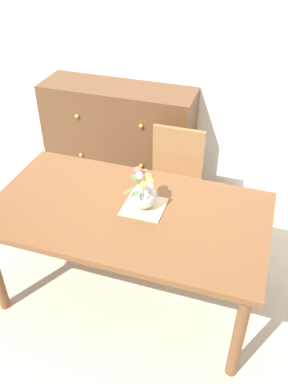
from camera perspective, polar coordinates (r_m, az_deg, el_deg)
ground_plane at (r=3.14m, az=-1.92°, el=-13.51°), size 12.00×12.00×0.00m
back_wall at (r=3.71m, az=6.55°, el=20.43°), size 7.00×0.10×2.80m
dining_table at (r=2.66m, az=-2.21°, el=-3.98°), size 1.76×0.96×0.77m
chair_far at (r=3.36m, az=4.13°, el=2.21°), size 0.42×0.42×0.90m
dresser at (r=3.96m, az=-3.46°, el=7.58°), size 1.40×0.47×1.00m
placemat at (r=2.62m, az=-0.00°, el=-2.05°), size 0.26×0.26×0.01m
flower_vase at (r=2.55m, az=0.02°, el=-0.00°), size 0.20×0.24×0.28m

